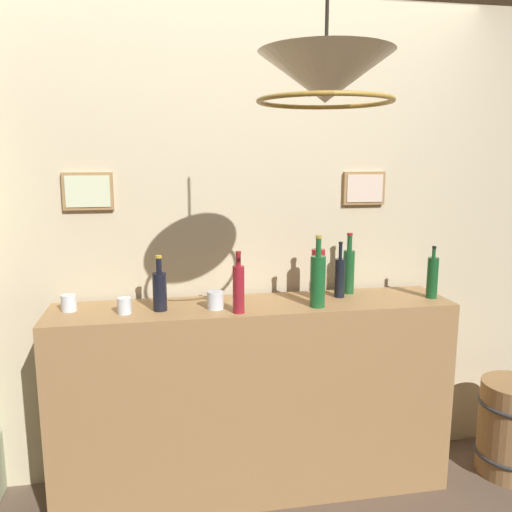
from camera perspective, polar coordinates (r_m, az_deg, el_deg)
name	(u,v)px	position (r m, az deg, el deg)	size (l,w,h in m)	color
panelled_rear_partition	(245,211)	(2.79, -1.23, 4.90)	(3.57, 0.15, 2.71)	beige
bar_shelf_unit	(254,399)	(2.78, -0.19, -15.19)	(1.98, 0.40, 1.00)	#9E7547
liquor_bottle_mezcal	(318,273)	(2.70, 6.72, -1.79)	(0.07, 0.07, 0.33)	maroon
liquor_bottle_vodka	(160,290)	(2.51, -10.38, -3.61)	(0.07, 0.07, 0.26)	black
liquor_bottle_gin	(432,277)	(2.84, 18.55, -2.16)	(0.06, 0.06, 0.27)	#174C22
liquor_bottle_tequila	(318,280)	(2.55, 6.70, -2.59)	(0.07, 0.07, 0.35)	#195627
liquor_bottle_whiskey	(349,270)	(2.83, 10.00, -1.46)	(0.06, 0.06, 0.32)	#1A4D24
liquor_bottle_rye	(340,277)	(2.74, 9.05, -2.22)	(0.05, 0.05, 0.29)	black
liquor_bottle_port	(239,288)	(2.43, -1.90, -3.46)	(0.05, 0.05, 0.29)	maroon
glass_tumbler_rocks	(69,303)	(2.63, -19.59, -4.80)	(0.07, 0.07, 0.08)	silver
glass_tumbler_highball	(124,306)	(2.51, -14.05, -5.25)	(0.06, 0.06, 0.08)	silver
glass_tumbler_shot	(215,300)	(2.52, -4.42, -4.77)	(0.08, 0.08, 0.09)	silver
pendant_lamp	(325,79)	(1.83, 7.53, 18.42)	(0.46, 0.46, 0.53)	#EFE5C6
wooden_barrel	(512,428)	(3.33, 25.98, -16.36)	(0.38, 0.38, 0.52)	#9E7547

